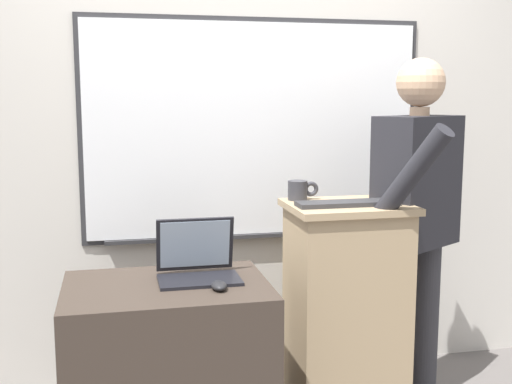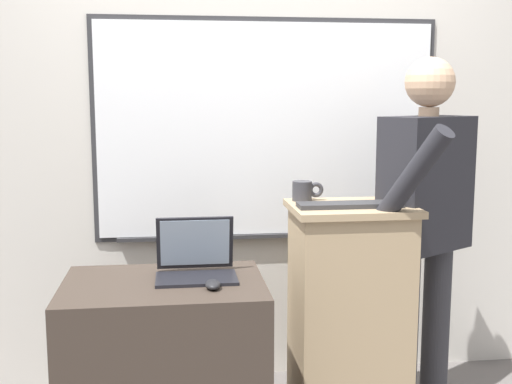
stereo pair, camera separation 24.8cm
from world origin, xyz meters
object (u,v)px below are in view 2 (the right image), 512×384
object	(u,v)px
lectern_podium	(349,318)
coffee_mug	(304,191)
laptop	(196,258)
wireless_keyboard	(350,205)
side_desk	(165,372)
computer_mouse_by_laptop	(213,285)
person_presenter	(425,213)

from	to	relation	value
lectern_podium	coffee_mug	xyz separation A→B (m)	(-0.18, 0.14, 0.56)
laptop	wireless_keyboard	size ratio (longest dim) A/B	0.74
lectern_podium	wireless_keyboard	world-z (taller)	wireless_keyboard
side_desk	wireless_keyboard	size ratio (longest dim) A/B	1.81
coffee_mug	laptop	bearing A→B (deg)	-157.37
laptop	computer_mouse_by_laptop	distance (m)	0.21
lectern_podium	computer_mouse_by_laptop	bearing A→B (deg)	-157.07
laptop	coffee_mug	xyz separation A→B (m)	(0.50, 0.21, 0.25)
wireless_keyboard	side_desk	bearing A→B (deg)	-173.33
side_desk	coffee_mug	size ratio (longest dim) A/B	5.69
person_presenter	wireless_keyboard	world-z (taller)	person_presenter
lectern_podium	wireless_keyboard	bearing A→B (deg)	-112.19
lectern_podium	computer_mouse_by_laptop	size ratio (longest dim) A/B	10.38
side_desk	computer_mouse_by_laptop	bearing A→B (deg)	-31.34
laptop	computer_mouse_by_laptop	xyz separation A→B (m)	(0.06, -0.20, -0.06)
wireless_keyboard	computer_mouse_by_laptop	xyz separation A→B (m)	(-0.60, -0.21, -0.27)
lectern_podium	side_desk	bearing A→B (deg)	-169.82
wireless_keyboard	coffee_mug	bearing A→B (deg)	129.85
person_presenter	computer_mouse_by_laptop	world-z (taller)	person_presenter
lectern_podium	person_presenter	distance (m)	0.59
computer_mouse_by_laptop	coffee_mug	xyz separation A→B (m)	(0.44, 0.40, 0.30)
side_desk	lectern_podium	bearing A→B (deg)	10.18
side_desk	person_presenter	world-z (taller)	person_presenter
side_desk	person_presenter	distance (m)	1.35
lectern_podium	person_presenter	size ratio (longest dim) A/B	0.62
computer_mouse_by_laptop	wireless_keyboard	bearing A→B (deg)	19.26
side_desk	coffee_mug	world-z (taller)	coffee_mug
side_desk	wireless_keyboard	distance (m)	1.04
coffee_mug	wireless_keyboard	bearing A→B (deg)	-50.15
computer_mouse_by_laptop	coffee_mug	world-z (taller)	coffee_mug
person_presenter	coffee_mug	bearing A→B (deg)	142.62
coffee_mug	computer_mouse_by_laptop	bearing A→B (deg)	-137.45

